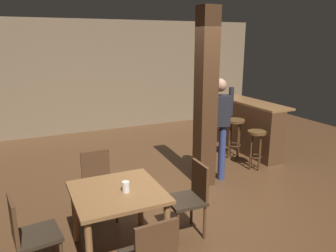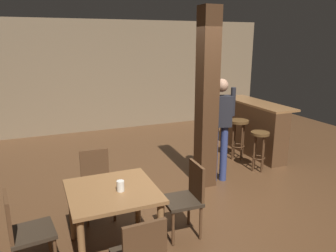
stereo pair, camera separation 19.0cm
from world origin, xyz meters
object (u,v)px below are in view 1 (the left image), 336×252
(dining_table, at_px, (118,201))
(bar_stool_mid, at_px, (235,129))
(chair_west, at_px, (29,233))
(bar_counter, at_px, (247,126))
(bar_stool_near, at_px, (256,141))
(napkin_cup, at_px, (126,187))
(standing_person, at_px, (218,122))
(chair_east, at_px, (191,195))
(chair_north, at_px, (98,182))

(dining_table, xyz_separation_m, bar_stool_mid, (2.97, 1.97, -0.02))
(chair_west, xyz_separation_m, bar_counter, (4.35, 2.24, 0.04))
(dining_table, height_order, bar_counter, bar_counter)
(bar_counter, relative_size, bar_stool_near, 2.53)
(napkin_cup, relative_size, standing_person, 0.07)
(chair_east, xyz_separation_m, napkin_cup, (-0.83, -0.06, 0.30))
(chair_east, relative_size, bar_stool_near, 1.23)
(standing_person, height_order, bar_counter, standing_person)
(chair_north, relative_size, bar_stool_mid, 1.12)
(bar_counter, bearing_deg, napkin_cup, -146.09)
(chair_north, height_order, standing_person, standing_person)
(napkin_cup, relative_size, bar_counter, 0.06)
(chair_east, height_order, bar_stool_mid, chair_east)
(napkin_cup, distance_m, bar_stool_mid, 3.54)
(dining_table, relative_size, bar_counter, 0.51)
(standing_person, relative_size, bar_stool_near, 2.37)
(chair_west, relative_size, napkin_cup, 7.68)
(chair_west, bearing_deg, bar_stool_mid, 27.48)
(chair_west, xyz_separation_m, standing_person, (2.98, 1.26, 0.50))
(standing_person, distance_m, bar_counter, 1.75)
(standing_person, xyz_separation_m, bar_stool_near, (0.90, 0.10, -0.46))
(chair_west, bearing_deg, standing_person, 22.91)
(bar_counter, bearing_deg, bar_stool_mid, -154.44)
(chair_west, height_order, bar_counter, bar_counter)
(standing_person, bearing_deg, chair_east, -133.78)
(dining_table, xyz_separation_m, chair_west, (-0.91, -0.05, -0.12))
(chair_east, xyz_separation_m, chair_north, (-0.93, 0.85, 0.00))
(chair_north, bearing_deg, napkin_cup, -83.69)
(chair_west, distance_m, bar_counter, 4.90)
(bar_counter, height_order, bar_stool_near, bar_counter)
(chair_west, distance_m, chair_north, 1.26)
(chair_east, relative_size, bar_stool_mid, 1.12)
(chair_west, xyz_separation_m, chair_east, (1.81, 0.04, 0.00))
(chair_north, bearing_deg, chair_west, -134.63)
(bar_counter, bearing_deg, chair_east, -139.06)
(bar_counter, bearing_deg, dining_table, -147.47)
(chair_north, distance_m, bar_stool_near, 3.03)
(chair_east, xyz_separation_m, bar_stool_mid, (2.06, 1.97, 0.10))
(bar_counter, bearing_deg, standing_person, -144.35)
(dining_table, distance_m, bar_stool_mid, 3.56)
(dining_table, distance_m, chair_east, 0.91)
(chair_east, xyz_separation_m, bar_counter, (2.54, 2.20, 0.04))
(chair_east, bearing_deg, napkin_cup, -175.84)
(bar_stool_near, bearing_deg, chair_east, -147.43)
(chair_north, bearing_deg, bar_stool_mid, 20.54)
(chair_north, xyz_separation_m, bar_stool_near, (2.99, 0.46, 0.03))
(napkin_cup, height_order, standing_person, standing_person)
(chair_east, bearing_deg, bar_stool_near, 32.57)
(bar_counter, bearing_deg, chair_west, -152.73)
(chair_north, distance_m, bar_stool_mid, 3.19)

